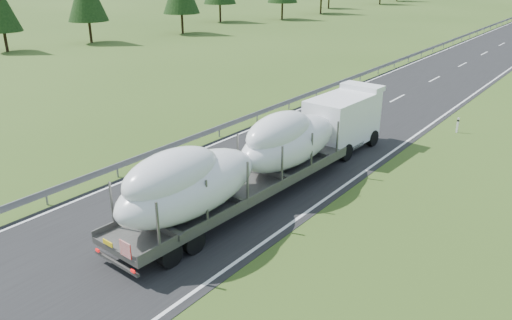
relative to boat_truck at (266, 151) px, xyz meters
The scene contains 2 objects.
guardrail 85.19m from the boat_truck, 94.89° to the left, with size 0.10×400.00×0.76m.
boat_truck is the anchor object (origin of this frame).
Camera 1 is at (14.69, -2.57, 10.37)m, focal length 35.00 mm.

